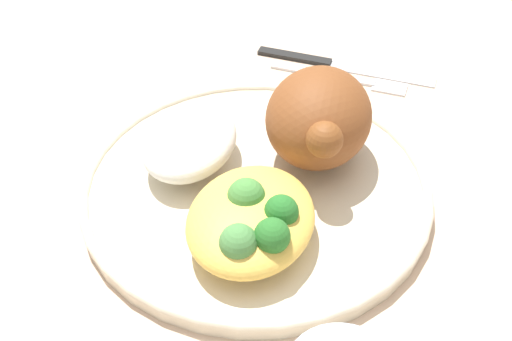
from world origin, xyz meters
The scene contains 7 objects.
ground_plane centered at (0.00, 0.00, 0.00)m, with size 2.00×2.00×0.00m, color #D0B096.
plate centered at (0.00, 0.00, 0.01)m, with size 0.29×0.29×0.02m.
roasted_chicken centered at (-0.04, 0.04, 0.05)m, with size 0.11×0.09×0.08m.
rice_pile centered at (-0.01, -0.06, 0.03)m, with size 0.10×0.08×0.04m, color white.
mac_cheese_with_broccoli centered at (0.06, 0.01, 0.04)m, with size 0.11×0.09×0.04m.
fork centered at (-0.19, 0.04, 0.00)m, with size 0.02×0.14×0.01m.
knife centered at (-0.21, 0.02, 0.00)m, with size 0.03×0.19×0.01m.
Camera 1 is at (0.37, 0.10, 0.37)m, focal length 44.97 mm.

